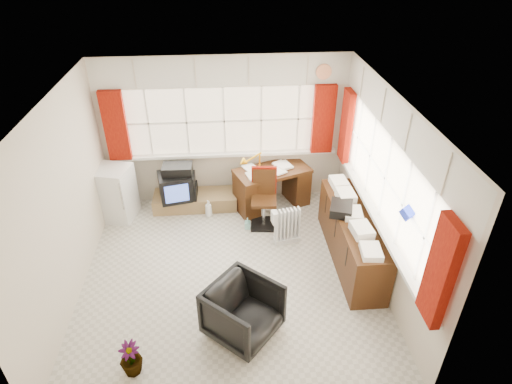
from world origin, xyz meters
TOP-DOWN VIEW (x-y plane):
  - ground at (0.00, 0.00)m, footprint 4.00×4.00m
  - room_walls at (0.00, 0.00)m, footprint 4.00×4.00m
  - window_back at (0.00, 1.94)m, footprint 3.70×0.12m
  - window_right at (1.94, 0.00)m, footprint 0.12×3.70m
  - curtains at (0.92, 0.93)m, footprint 3.83×3.83m
  - overhead_cabinets at (0.98, 0.98)m, footprint 3.98×3.98m
  - desk at (0.76, 1.65)m, footprint 1.36×0.99m
  - desk_lamp at (0.53, 1.46)m, footprint 0.16×0.14m
  - task_chair at (0.58, 1.20)m, footprint 0.44×0.46m
  - office_chair at (0.12, -1.01)m, footprint 1.05×1.05m
  - radiator at (0.88, 0.65)m, footprint 0.41×0.22m
  - credenza at (1.73, 0.20)m, footprint 0.50×2.00m
  - file_tray at (1.56, 0.29)m, footprint 0.40×0.45m
  - tv_bench at (-0.55, 1.72)m, footprint 1.40×0.50m
  - crt_tv at (-0.86, 1.62)m, footprint 0.58×0.55m
  - hifi_stack at (-0.79, 1.67)m, footprint 0.58×0.38m
  - mini_fridge at (-1.80, 1.53)m, footprint 0.64×0.65m
  - spray_bottle_a at (-0.32, 1.42)m, footprint 0.16×0.16m
  - spray_bottle_b at (0.30, 1.02)m, footprint 0.10×0.10m
  - flower_vase at (-1.11, -1.45)m, footprint 0.32×0.32m

SIDE VIEW (x-z plane):
  - ground at x=0.00m, z-range 0.00..0.00m
  - spray_bottle_b at x=0.30m, z-range 0.00..0.20m
  - tv_bench at x=-0.55m, z-range 0.00..0.25m
  - spray_bottle_a at x=-0.32m, z-range 0.00..0.30m
  - flower_vase at x=-1.11m, z-range 0.00..0.43m
  - radiator at x=0.88m, z-range -0.05..0.53m
  - office_chair at x=0.12m, z-range 0.00..0.69m
  - desk at x=0.76m, z-range 0.02..0.77m
  - credenza at x=1.73m, z-range -0.03..0.82m
  - mini_fridge at x=-1.80m, z-range 0.00..0.90m
  - crt_tv at x=-0.86m, z-range 0.25..0.70m
  - task_chair at x=0.58m, z-range 0.03..0.99m
  - hifi_stack at x=-0.79m, z-range 0.23..0.83m
  - file_tray at x=1.56m, z-range 0.75..0.88m
  - window_back at x=0.00m, z-range -0.85..2.75m
  - window_right at x=1.94m, z-range -0.85..2.75m
  - desk_lamp at x=0.53m, z-range 0.79..1.23m
  - curtains at x=0.92m, z-range 0.88..2.03m
  - room_walls at x=0.00m, z-range -0.50..3.50m
  - overhead_cabinets at x=0.98m, z-range 2.01..2.49m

